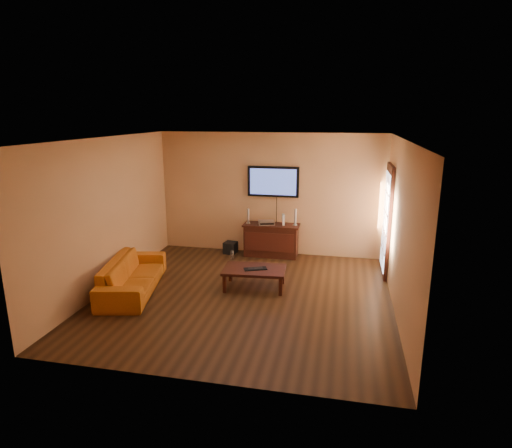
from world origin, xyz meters
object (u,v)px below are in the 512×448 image
(coffee_table, at_px, (254,271))
(sofa, at_px, (132,270))
(av_receiver, at_px, (266,223))
(game_console, at_px, (283,219))
(speaker_left, at_px, (248,217))
(bottle, at_px, (232,255))
(media_console, at_px, (271,240))
(television, at_px, (273,182))
(subwoofer, at_px, (230,248))
(speaker_right, at_px, (295,218))
(keyboard, at_px, (255,269))

(coffee_table, distance_m, sofa, 2.18)
(av_receiver, bearing_deg, game_console, -7.34)
(sofa, distance_m, speaker_left, 2.91)
(game_console, bearing_deg, speaker_left, 170.80)
(sofa, relative_size, bottle, 9.41)
(media_console, height_order, sofa, sofa)
(television, bearing_deg, subwoofer, -167.00)
(media_console, height_order, av_receiver, av_receiver)
(television, xyz_separation_m, subwoofer, (-0.94, -0.22, -1.51))
(subwoofer, bearing_deg, coffee_table, -52.55)
(television, relative_size, av_receiver, 3.22)
(speaker_left, bearing_deg, subwoofer, 179.62)
(television, distance_m, coffee_table, 2.45)
(sofa, height_order, bottle, sofa)
(media_console, distance_m, game_console, 0.54)
(television, distance_m, av_receiver, 0.91)
(media_console, relative_size, subwoofer, 4.68)
(sofa, height_order, av_receiver, av_receiver)
(television, xyz_separation_m, coffee_table, (0.02, -2.06, -1.31))
(speaker_right, height_order, subwoofer, speaker_right)
(media_console, bearing_deg, speaker_left, -177.52)
(media_console, bearing_deg, speaker_right, 2.89)
(speaker_left, bearing_deg, speaker_right, 2.69)
(subwoofer, relative_size, bottle, 1.24)
(sofa, bearing_deg, game_console, -55.75)
(speaker_right, xyz_separation_m, keyboard, (-0.48, -1.93, -0.51))
(av_receiver, distance_m, subwoofer, 1.04)
(av_receiver, bearing_deg, television, 48.29)
(television, distance_m, bottle, 1.84)
(sofa, height_order, game_console, game_console)
(coffee_table, relative_size, av_receiver, 3.30)
(media_console, height_order, bottle, media_console)
(speaker_left, distance_m, speaker_right, 1.04)
(speaker_right, bearing_deg, television, 161.99)
(speaker_left, xyz_separation_m, av_receiver, (0.41, 0.00, -0.11))
(speaker_right, distance_m, game_console, 0.27)
(game_console, distance_m, subwoofer, 1.39)
(speaker_left, height_order, subwoofer, speaker_left)
(keyboard, bearing_deg, sofa, -166.09)
(av_receiver, bearing_deg, speaker_left, 164.33)
(media_console, xyz_separation_m, television, (0.00, 0.20, 1.28))
(coffee_table, bearing_deg, television, 90.50)
(speaker_left, bearing_deg, keyboard, -73.40)
(coffee_table, height_order, subwoofer, coffee_table)
(coffee_table, relative_size, bottle, 5.44)
(game_console, bearing_deg, television, 134.84)
(media_console, height_order, television, television)
(media_console, relative_size, television, 1.09)
(game_console, bearing_deg, av_receiver, 175.20)
(media_console, distance_m, television, 1.29)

